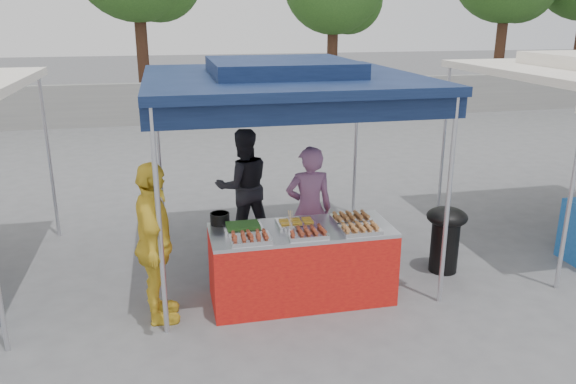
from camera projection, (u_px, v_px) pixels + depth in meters
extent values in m
plane|color=#5E5F61|center=(299.00, 294.00, 6.47)|extent=(80.00, 80.00, 0.00)
cube|color=gray|center=(212.00, 102.00, 16.52)|extent=(40.00, 0.25, 1.20)
cylinder|color=silver|center=(159.00, 226.00, 5.35)|extent=(0.05, 0.05, 2.30)
cylinder|color=silver|center=(448.00, 205.00, 5.96)|extent=(0.05, 0.05, 2.30)
cylinder|color=silver|center=(159.00, 153.00, 8.14)|extent=(0.05, 0.05, 2.30)
cylinder|color=silver|center=(356.00, 144.00, 8.76)|extent=(0.05, 0.05, 2.30)
cube|color=#111F44|center=(281.00, 78.00, 6.69)|extent=(3.20, 3.20, 0.10)
cube|color=#111F44|center=(281.00, 67.00, 6.65)|extent=(1.65, 1.65, 0.18)
cube|color=#111F44|center=(313.00, 111.00, 5.34)|extent=(3.20, 0.04, 0.25)
cylinder|color=silver|center=(49.00, 159.00, 7.83)|extent=(0.05, 0.05, 2.30)
cylinder|color=silver|center=(571.00, 195.00, 6.27)|extent=(0.05, 0.05, 2.30)
cylinder|color=silver|center=(444.00, 139.00, 9.06)|extent=(0.05, 0.05, 2.30)
cylinder|color=#44281A|center=(142.00, 46.00, 17.28)|extent=(0.36, 0.36, 4.28)
cylinder|color=#44281A|center=(332.00, 52.00, 19.07)|extent=(0.36, 0.36, 3.64)
cylinder|color=#44281A|center=(501.00, 43.00, 19.74)|extent=(0.36, 0.36, 4.17)
cube|color=red|center=(301.00, 266.00, 6.26)|extent=(2.00, 0.80, 0.81)
cube|color=silver|center=(302.00, 230.00, 6.13)|extent=(2.00, 0.80, 0.04)
cube|color=silver|center=(250.00, 239.00, 5.77)|extent=(0.42, 0.30, 0.05)
cube|color=maroon|center=(250.00, 236.00, 5.76)|extent=(0.35, 0.25, 0.02)
cube|color=silver|center=(307.00, 234.00, 5.90)|extent=(0.42, 0.30, 0.05)
cube|color=maroon|center=(307.00, 231.00, 5.88)|extent=(0.35, 0.25, 0.02)
cube|color=silver|center=(360.00, 230.00, 6.01)|extent=(0.42, 0.30, 0.05)
cube|color=#B8763F|center=(360.00, 227.00, 6.00)|extent=(0.35, 0.25, 0.02)
cube|color=silver|center=(243.00, 228.00, 6.05)|extent=(0.42, 0.30, 0.05)
cube|color=#2A5C1F|center=(243.00, 225.00, 6.04)|extent=(0.35, 0.25, 0.02)
cube|color=silver|center=(296.00, 224.00, 6.19)|extent=(0.42, 0.30, 0.05)
cube|color=gold|center=(296.00, 221.00, 6.18)|extent=(0.35, 0.25, 0.02)
cube|color=silver|center=(351.00, 219.00, 6.33)|extent=(0.42, 0.30, 0.05)
cube|color=#B8763F|center=(351.00, 216.00, 6.32)|extent=(0.35, 0.25, 0.02)
cylinder|color=black|center=(220.00, 218.00, 6.24)|extent=(0.22, 0.22, 0.13)
cylinder|color=silver|center=(291.00, 232.00, 5.87)|extent=(0.09, 0.09, 0.11)
cylinder|color=black|center=(444.00, 246.00, 6.97)|extent=(0.34, 0.34, 0.67)
ellipsoid|color=black|center=(447.00, 216.00, 6.85)|extent=(0.50, 0.50, 0.22)
cube|color=#153CAB|center=(248.00, 270.00, 6.73)|extent=(0.49, 0.34, 0.29)
cube|color=#153CAB|center=(311.00, 265.00, 6.87)|extent=(0.48, 0.34, 0.29)
cube|color=#153CAB|center=(311.00, 244.00, 6.78)|extent=(0.46, 0.32, 0.27)
imported|color=#905C86|center=(309.00, 210.00, 6.87)|extent=(0.60, 0.41, 1.59)
imported|color=black|center=(243.00, 186.00, 7.76)|extent=(0.85, 0.70, 1.62)
imported|color=yellow|center=(155.00, 244.00, 5.69)|extent=(0.43, 1.01, 1.71)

